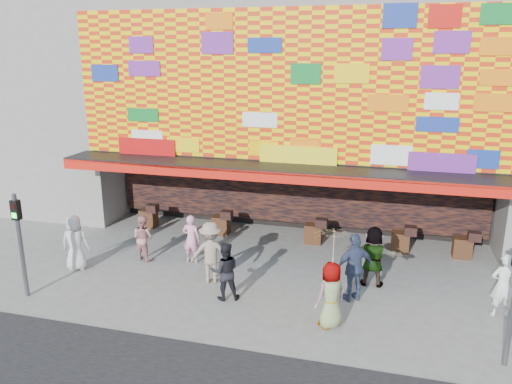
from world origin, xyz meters
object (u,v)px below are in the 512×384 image
Objects in this scene: ped_b at (191,239)px; ped_h at (503,285)px; signal_left at (19,234)px; ped_g at (331,295)px; parasol at (333,247)px; ped_f at (373,256)px; ped_i at (143,238)px; ped_e at (355,268)px; ped_c at (225,271)px; ped_d at (211,252)px; ped_a at (75,243)px.

ped_b is 9.13m from ped_h.
signal_left reaches higher than ped_b.
ped_g is 1.29m from parasol.
ped_h is (3.30, -0.94, -0.05)m from ped_f.
signal_left is at bearing -175.90° from parasol.
ped_i is 0.82× the size of parasol.
ped_h is 1.14× the size of ped_i.
ped_f is 1.05× the size of ped_h.
parasol is (-0.45, -1.54, 1.17)m from ped_e.
ped_h is 4.71m from parasol.
ped_g is (-0.91, -2.62, -0.05)m from ped_f.
ped_c is 3.56m from ped_e.
ped_c is 1.18m from ped_d.
ped_b is 5.77m from ped_f.
ped_a is 1.03× the size of ped_g.
ped_a reaches higher than ped_h.
ped_b is 5.75m from parasol.
ped_g reaches higher than ped_c.
ped_b is at bearing -70.69° from ped_c.
ped_f is at bearing 176.51° from ped_d.
parasol is (-0.91, -2.62, 1.24)m from ped_f.
ped_b is at bearing -19.99° from ped_h.
ped_c is at bearing -19.00° from ped_e.
parasol is (8.47, 0.61, 0.28)m from signal_left.
ped_h is (7.21, 0.99, 0.03)m from ped_c.
ped_e reaches higher than ped_h.
signal_left is at bearing 41.08° from ped_b.
ped_d is at bearing -67.73° from ped_g.
ped_e is at bearing -150.91° from ped_g.
ped_e is 1.13× the size of ped_g.
parasol reaches higher than ped_c.
signal_left is 1.99× the size of ped_i.
ped_d is (4.42, 0.26, 0.05)m from ped_a.
ped_g reaches higher than ped_i.
ped_e is 1.07× the size of ped_f.
ped_g is at bearing 140.96° from ped_d.
ped_e is at bearing 67.92° from ped_f.
ped_e is 1.17m from ped_f.
signal_left is 8.55m from ped_g.
ped_e is at bearing -10.97° from ped_h.
ped_e is 1.99m from parasol.
ped_h is (12.37, 0.33, -0.02)m from ped_a.
ped_b is at bearing 43.19° from signal_left.
ped_b is 5.60m from ped_g.
signal_left is 8.50m from parasol.
ped_e is (8.92, 2.15, -0.89)m from signal_left.
ped_f is 3.04m from parasol.
ped_a is 1.02× the size of ped_h.
ped_c is at bearing -5.22° from ped_h.
ped_a is 0.91× the size of ped_e.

